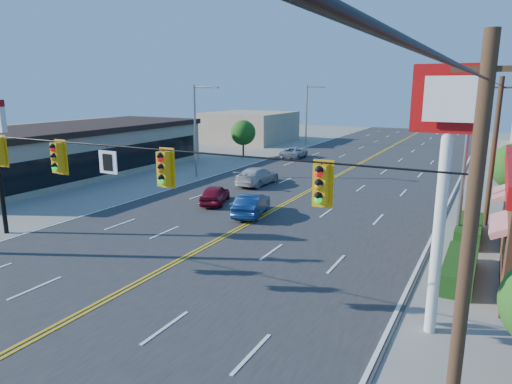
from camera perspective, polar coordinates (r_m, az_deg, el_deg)
The scene contains 18 objects.
ground at distance 18.10m, azimuth -19.50°, elevation -13.46°, with size 160.00×160.00×0.00m, color gray.
road at distance 33.98m, azimuth 5.89°, elevation -0.33°, with size 20.00×120.00×0.06m, color #2D2D30.
signal_span at distance 16.67m, azimuth -21.04°, elevation 1.92°, with size 24.32×0.34×9.00m.
kfc_pylon at distance 14.86m, azimuth 22.72°, elevation 5.06°, with size 2.20×0.36×8.50m.
strip_mall at distance 45.08m, azimuth -22.09°, elevation 4.96°, with size 10.40×26.40×4.40m.
streetlight_se at distance 24.96m, azimuth 24.23°, elevation 4.22°, with size 2.55×0.25×8.00m.
streetlight_ne at distance 48.83m, azimuth 26.33°, elevation 7.80°, with size 2.55×0.25×8.00m.
streetlight_sw at distance 40.17m, azimuth -7.39°, elevation 8.18°, with size 2.55×0.25×8.00m.
streetlight_nw at distance 63.17m, azimuth 6.52°, elevation 9.94°, with size 2.55×0.25×8.00m.
utility_pole_near at distance 28.92m, azimuth 27.53°, elevation 4.32°, with size 0.28×0.28×8.40m, color #47301E.
utility_pole_mid at distance 46.84m, azimuth 27.92°, elevation 7.08°, with size 0.28×0.28×8.40m, color #47301E.
utility_pole_far at distance 64.80m, azimuth 28.09°, elevation 8.31°, with size 0.28×0.28×8.40m, color #47301E.
tree_west at distance 51.61m, azimuth -1.62°, elevation 7.42°, with size 2.80×2.80×4.20m.
bld_west_far at distance 67.25m, azimuth -0.92°, elevation 8.14°, with size 11.00×12.00×4.20m, color tan.
car_magenta at distance 31.18m, azimuth -5.16°, elevation -0.38°, with size 1.51×3.76×1.28m, color maroon.
car_blue at distance 28.21m, azimuth -0.55°, elevation -1.68°, with size 1.44×4.13×1.36m, color navy.
car_white at distance 37.08m, azimuth 0.16°, elevation 1.93°, with size 1.97×4.86×1.41m, color #BABABA.
car_silver at distance 51.14m, azimuth 4.78°, elevation 4.89°, with size 2.11×4.58×1.27m, color #BCBCC2.
Camera 1 is at (12.31, -10.69, 7.85)m, focal length 32.00 mm.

